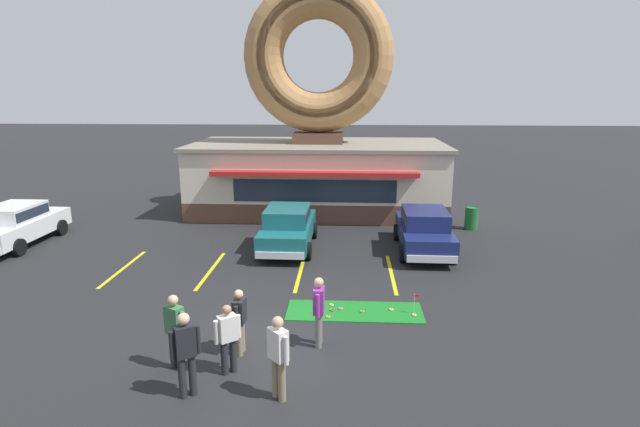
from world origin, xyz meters
name	(u,v)px	position (x,y,z in m)	size (l,w,h in m)	color
ground_plane	(258,346)	(0.00, 0.00, 0.00)	(160.00, 160.00, 0.00)	#232326
donut_shop_building	(318,135)	(0.61, 13.94, 3.74)	(12.30, 6.75, 10.96)	brown
putting_mat	(354,311)	(2.29, 2.01, 0.01)	(3.66, 1.31, 0.03)	#197523
mini_donut_near_left	(328,317)	(1.58, 1.57, 0.05)	(0.13, 0.13, 0.04)	#D17F47
mini_donut_near_right	(332,310)	(1.68, 1.99, 0.05)	(0.13, 0.13, 0.04)	brown
mini_donut_mid_left	(332,305)	(1.66, 2.33, 0.05)	(0.13, 0.13, 0.04)	#E5C666
mini_donut_mid_centre	(362,311)	(2.49, 1.94, 0.05)	(0.13, 0.13, 0.04)	#A5724C
mini_donut_mid_right	(341,309)	(1.91, 2.09, 0.05)	(0.13, 0.13, 0.04)	#D8667F
mini_donut_far_left	(391,309)	(3.29, 2.12, 0.05)	(0.13, 0.13, 0.04)	#E5C666
mini_donut_far_centre	(414,315)	(3.87, 1.81, 0.05)	(0.13, 0.13, 0.04)	#E5C666
golf_ball	(319,312)	(1.34, 1.83, 0.05)	(0.04, 0.04, 0.04)	white
putting_flag_pin	(416,299)	(3.90, 1.95, 0.44)	(0.13, 0.01, 0.55)	silver
car_teal	(288,226)	(-0.17, 7.58, 0.87)	(2.02, 4.58, 1.60)	#196066
car_navy	(424,228)	(4.92, 7.48, 0.87)	(2.03, 4.59, 1.60)	navy
car_white	(17,223)	(-10.68, 7.42, 0.87)	(2.00, 4.57, 1.60)	silver
pedestrian_blue_sweater_man	(278,354)	(0.78, -1.99, 0.96)	(0.45, 0.45, 1.72)	#7F7056
pedestrian_hooded_kid	(175,328)	(-1.55, -1.04, 0.94)	(0.53, 0.39, 1.69)	#232328
pedestrian_leather_jacket_man	(228,336)	(-0.40, -1.14, 0.85)	(0.49, 0.42, 1.54)	#232328
pedestrian_clipboard_woman	(319,308)	(1.43, 0.13, 0.94)	(0.26, 0.60, 1.69)	slate
pedestrian_beanie_man	(240,319)	(-0.33, -0.33, 0.85)	(0.27, 0.59, 1.55)	#7F7056
pedestrian_crossing_woman	(186,350)	(-1.01, -2.01, 0.98)	(0.52, 0.41, 1.76)	#232328
trash_bin	(471,218)	(7.42, 10.67, 0.50)	(0.57, 0.57, 0.97)	#1E662D
parking_stripe_far_left	(123,268)	(-5.47, 5.00, 0.00)	(0.12, 3.60, 0.01)	yellow
parking_stripe_left	(211,270)	(-2.47, 5.00, 0.00)	(0.12, 3.60, 0.01)	yellow
parking_stripe_mid_left	(300,272)	(0.53, 5.00, 0.00)	(0.12, 3.60, 0.01)	yellow
parking_stripe_centre	(391,274)	(3.53, 5.00, 0.00)	(0.12, 3.60, 0.01)	yellow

